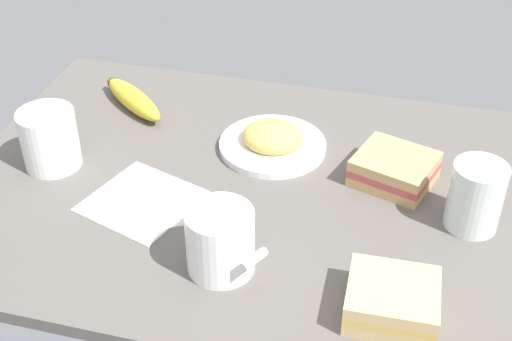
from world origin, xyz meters
The scene contains 9 objects.
tabletop centered at (0.00, 0.00, 1.00)cm, with size 90.00×64.00×2.00cm, color #5B5651.
plate_of_food centered at (0.11, 10.52, 3.49)cm, with size 17.17×17.17×4.55cm.
coffee_mug_black centered at (-0.17, -17.81, 6.63)cm, with size 11.11×9.06×8.98cm.
coffee_mug_milky centered at (-31.97, -2.21, 6.80)cm, with size 8.68×11.04×9.32cm.
sandwich_main centered at (22.01, -20.32, 4.20)cm, with size 11.04×9.99×4.40cm.
sandwich_side centered at (19.62, 6.65, 4.20)cm, with size 13.58×12.86×4.40cm.
glass_of_milk centered at (30.99, -0.82, 6.34)cm, with size 7.39×7.39×9.82cm.
banana centered at (-26.39, 16.56, 3.91)cm, with size 15.36×13.06×3.82cm.
paper_napkin centered at (-15.12, -7.75, 2.15)cm, with size 14.29×14.29×0.30cm, color white.
Camera 1 is at (21.28, -81.33, 65.72)cm, focal length 49.57 mm.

